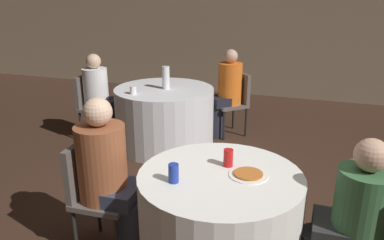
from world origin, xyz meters
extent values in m
cube|color=gray|center=(0.00, 4.80, 1.40)|extent=(16.00, 0.06, 2.80)
cylinder|color=white|center=(0.12, -0.12, 0.38)|extent=(1.09, 1.09, 0.75)
cylinder|color=silver|center=(-1.14, 1.90, 0.38)|extent=(1.24, 1.24, 0.75)
cube|color=#59514C|center=(-0.75, -0.16, 0.43)|extent=(0.42, 0.42, 0.04)
cube|color=#59514C|center=(-0.93, -0.17, 0.65)|extent=(0.07, 0.38, 0.41)
cylinder|color=black|center=(-0.59, 0.02, 0.20)|extent=(0.03, 0.03, 0.41)
cylinder|color=black|center=(-0.93, 0.00, 0.20)|extent=(0.03, 0.03, 0.41)
cylinder|color=black|center=(-0.91, -0.34, 0.20)|extent=(0.03, 0.03, 0.41)
cube|color=#59514C|center=(-0.45, 2.54, 0.43)|extent=(0.57, 0.57, 0.04)
cube|color=#59514C|center=(-0.32, 2.66, 0.65)|extent=(0.30, 0.31, 0.41)
cylinder|color=black|center=(-0.46, 2.30, 0.20)|extent=(0.03, 0.03, 0.41)
cylinder|color=black|center=(-0.69, 2.55, 0.20)|extent=(0.03, 0.03, 0.41)
cylinder|color=black|center=(-0.21, 2.53, 0.20)|extent=(0.03, 0.03, 0.41)
cylinder|color=black|center=(-0.44, 2.78, 0.20)|extent=(0.03, 0.03, 0.41)
cube|color=#59514C|center=(-2.07, 1.83, 0.43)|extent=(0.43, 0.43, 0.04)
cube|color=#59514C|center=(-2.25, 1.81, 0.65)|extent=(0.08, 0.38, 0.41)
cylinder|color=black|center=(-1.92, 2.01, 0.20)|extent=(0.03, 0.03, 0.41)
cylinder|color=black|center=(-1.89, 1.67, 0.20)|extent=(0.03, 0.03, 0.41)
cylinder|color=black|center=(-2.26, 1.98, 0.20)|extent=(0.03, 0.03, 0.41)
cylinder|color=black|center=(-2.23, 1.64, 0.20)|extent=(0.03, 0.03, 0.41)
cylinder|color=black|center=(-1.85, 1.84, 0.22)|extent=(0.24, 0.24, 0.45)
cube|color=black|center=(-1.96, 1.84, 0.50)|extent=(0.34, 0.33, 0.12)
cylinder|color=white|center=(-2.07, 1.83, 0.70)|extent=(0.32, 0.32, 0.51)
sphere|color=#DBB293|center=(-2.07, 1.83, 1.05)|extent=(0.19, 0.19, 0.19)
cube|color=#282828|center=(0.87, -0.11, 0.50)|extent=(0.32, 0.32, 0.12)
cylinder|color=#38663D|center=(0.98, -0.11, 0.68)|extent=(0.33, 0.33, 0.47)
sphere|color=tan|center=(0.98, -0.11, 1.01)|extent=(0.19, 0.19, 0.19)
cylinder|color=#33384C|center=(-0.53, -0.15, 0.22)|extent=(0.24, 0.24, 0.45)
cube|color=#33384C|center=(-0.64, -0.16, 0.50)|extent=(0.34, 0.35, 0.12)
cylinder|color=brown|center=(-0.75, -0.16, 0.72)|extent=(0.36, 0.36, 0.56)
sphere|color=#DBB293|center=(-0.75, -0.16, 1.11)|extent=(0.20, 0.20, 0.20)
cylinder|color=black|center=(-0.61, 2.39, 0.22)|extent=(0.24, 0.24, 0.45)
cube|color=black|center=(-0.53, 2.46, 0.50)|extent=(0.44, 0.44, 0.12)
cylinder|color=orange|center=(-0.45, 2.54, 0.72)|extent=(0.32, 0.32, 0.55)
sphere|color=tan|center=(-0.45, 2.54, 1.09)|extent=(0.18, 0.18, 0.18)
cylinder|color=white|center=(0.29, -0.07, 0.76)|extent=(0.26, 0.26, 0.01)
cylinder|color=#BC6628|center=(0.29, -0.07, 0.76)|extent=(0.19, 0.19, 0.01)
cylinder|color=red|center=(0.13, 0.02, 0.81)|extent=(0.07, 0.07, 0.12)
cylinder|color=#1E38A5|center=(-0.14, -0.31, 0.81)|extent=(0.07, 0.07, 0.12)
cylinder|color=white|center=(-1.10, 1.88, 0.89)|extent=(0.09, 0.09, 0.28)
cylinder|color=white|center=(-1.37, 1.53, 0.80)|extent=(0.08, 0.08, 0.09)
camera|label=1|loc=(0.65, -2.26, 1.88)|focal=35.00mm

